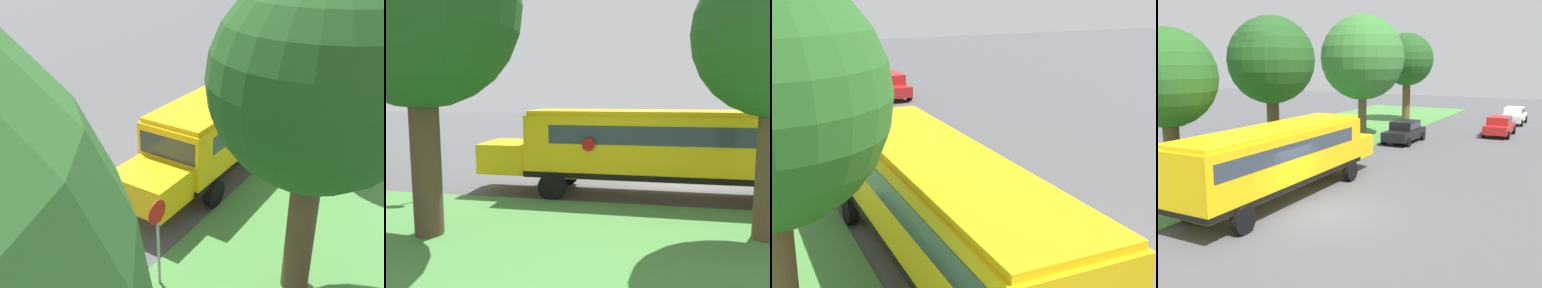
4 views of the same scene
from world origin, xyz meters
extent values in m
plane|color=#4C4C4F|center=(0.00, 0.00, 0.00)|extent=(120.00, 120.00, 0.00)
cube|color=yellow|center=(-2.55, 0.51, 1.90)|extent=(2.50, 10.50, 2.20)
cube|color=yellow|center=(-2.55, 6.71, 1.35)|extent=(2.20, 1.90, 1.10)
cube|color=yellow|center=(-2.55, 0.51, 3.08)|extent=(2.35, 10.29, 0.16)
cube|color=black|center=(-2.55, 0.51, 0.92)|extent=(2.54, 10.54, 0.20)
cube|color=#2D3842|center=(-2.55, 0.21, 2.36)|extent=(2.53, 9.24, 0.64)
cube|color=#2D3842|center=(-2.55, 5.71, 2.36)|extent=(2.25, 0.12, 0.80)
cylinder|color=red|center=(-3.98, 3.39, 2.05)|extent=(0.03, 0.44, 0.44)
cylinder|color=black|center=(-3.80, 4.71, 0.50)|extent=(0.30, 1.00, 1.00)
cylinder|color=black|center=(-1.30, 4.71, 0.50)|extent=(0.30, 1.00, 1.00)
cylinder|color=black|center=(-3.80, -3.17, 0.50)|extent=(0.30, 1.00, 1.00)
cylinder|color=black|center=(-1.30, -3.17, 0.50)|extent=(0.30, 1.00, 1.00)
cylinder|color=brown|center=(-6.41, -1.59, 1.83)|extent=(0.66, 0.66, 3.65)
sphere|color=#23561E|center=(-6.41, -1.59, 5.18)|extent=(4.08, 4.08, 4.08)
sphere|color=#23561E|center=(-6.84, -1.27, 5.45)|extent=(2.84, 2.84, 2.84)
cylinder|color=#4C3826|center=(-7.73, 7.01, 2.00)|extent=(0.74, 0.74, 3.99)
sphere|color=#1E4C1C|center=(-7.73, 7.01, 5.90)|extent=(5.09, 5.09, 5.09)
sphere|color=#1E4C1C|center=(-7.66, 6.44, 6.49)|extent=(3.63, 3.63, 3.63)
cylinder|color=gray|center=(-4.60, 8.99, 1.05)|extent=(0.08, 0.08, 2.10)
cylinder|color=red|center=(-4.60, 8.99, 2.40)|extent=(0.03, 0.68, 0.68)
camera|label=1|loc=(-10.59, 16.53, 8.89)|focal=42.00mm
camera|label=2|loc=(-16.29, 1.37, 3.69)|focal=35.00mm
camera|label=3|loc=(-6.92, -10.01, 6.80)|focal=50.00mm
camera|label=4|loc=(8.76, -14.36, 5.87)|focal=42.00mm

